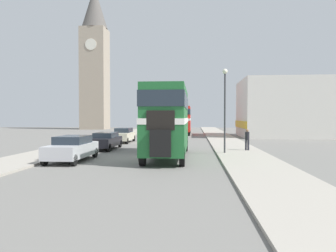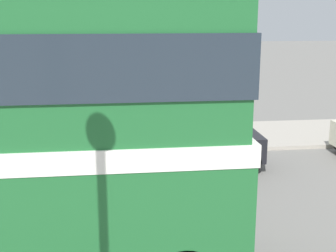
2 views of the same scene
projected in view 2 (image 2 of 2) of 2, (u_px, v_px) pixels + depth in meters
name	position (u px, v px, depth m)	size (l,w,h in m)	color
sidewalk_left	(17.00, 142.00, 15.51)	(3.50, 120.00, 0.12)	#A8A093
car_parked_mid	(178.00, 143.00, 13.00)	(1.73, 4.62, 1.37)	black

